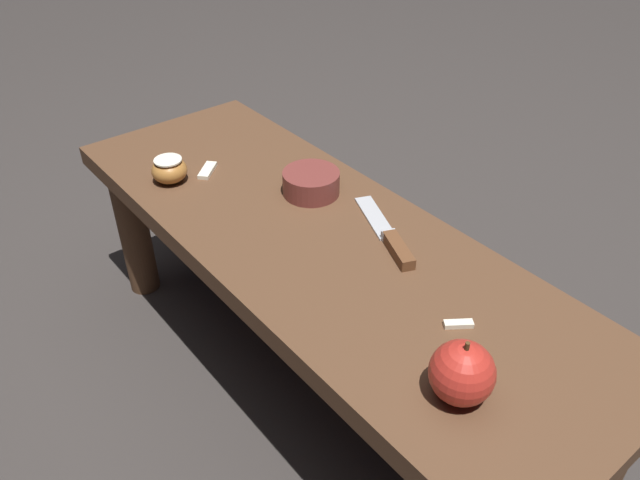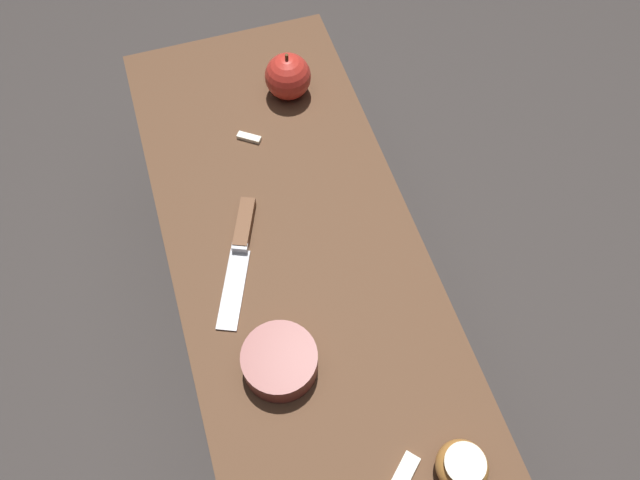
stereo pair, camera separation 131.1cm
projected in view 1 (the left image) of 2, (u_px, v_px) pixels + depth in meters
The scene contains 8 objects.
ground_plane at pixel (318, 382), 1.32m from camera, with size 8.00×8.00×0.00m, color #383330.
wooden_bench at pixel (318, 267), 1.14m from camera, with size 1.16×0.40×0.39m.
knife at pixel (391, 240), 1.07m from camera, with size 0.22×0.12×0.02m.
apple_whole at pixel (462, 373), 0.78m from camera, with size 0.08×0.08×0.10m.
apple_cut at pixel (169, 170), 1.23m from camera, with size 0.07×0.07×0.05m.
apple_slice_near_knife at pixel (458, 324), 0.91m from camera, with size 0.04×0.04×0.01m.
apple_slice_center at pixel (207, 170), 1.27m from camera, with size 0.06×0.06×0.01m.
bowl at pixel (311, 183), 1.19m from camera, with size 0.11×0.11×0.05m.
Camera 1 is at (0.69, -0.56, 1.02)m, focal length 35.00 mm.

